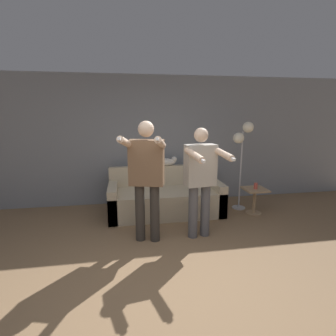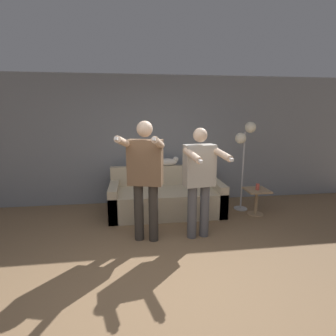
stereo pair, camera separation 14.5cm
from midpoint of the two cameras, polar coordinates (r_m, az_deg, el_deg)
The scene contains 9 objects.
ground_plane at distance 3.05m, azimuth -3.00°, elevation -25.72°, with size 16.00×16.00×0.00m, color #846647.
wall_back at distance 5.41m, azimuth -6.88°, elevation 5.90°, with size 10.00×0.05×2.60m.
couch at distance 4.97m, azimuth -1.42°, elevation -6.65°, with size 2.08×0.92×0.84m.
person_left at distance 3.70m, azimuth -5.83°, elevation -1.03°, with size 0.67×0.76×1.76m.
person_right at distance 3.85m, azimuth 6.05°, elevation -1.74°, with size 0.58×0.73×1.65m.
cat at distance 5.16m, azimuth -1.17°, elevation 1.37°, with size 0.54×0.14×0.18m.
floor_lamp at distance 5.15m, azimuth 15.20°, elevation 5.79°, with size 0.38×0.26×1.70m.
side_table at distance 5.15m, azimuth 17.58°, elevation -5.79°, with size 0.41×0.41×0.48m.
cup at distance 5.07m, azimuth 17.78°, elevation -3.75°, with size 0.07×0.07×0.11m.
Camera 1 is at (-0.34, -2.39, 1.86)m, focal length 28.00 mm.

